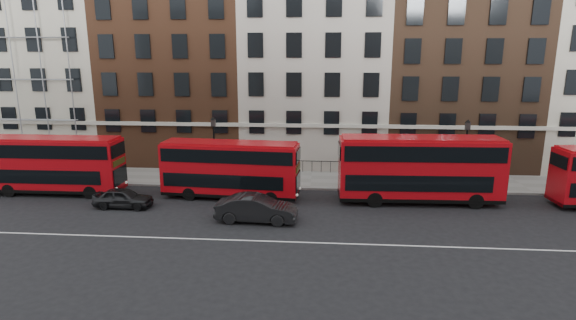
# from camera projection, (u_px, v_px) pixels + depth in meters

# --- Properties ---
(ground) EXTENTS (120.00, 120.00, 0.00)m
(ground) POSITION_uv_depth(u_px,v_px,m) (306.00, 229.00, 26.63)
(ground) COLOR black
(ground) RESTS_ON ground
(pavement) EXTENTS (80.00, 5.00, 0.15)m
(pavement) POSITION_uv_depth(u_px,v_px,m) (311.00, 180.00, 36.81)
(pavement) COLOR gray
(pavement) RESTS_ON ground
(kerb) EXTENTS (80.00, 0.30, 0.16)m
(kerb) POSITION_uv_depth(u_px,v_px,m) (310.00, 188.00, 34.38)
(kerb) COLOR gray
(kerb) RESTS_ON ground
(road_centre_line) EXTENTS (70.00, 0.12, 0.01)m
(road_centre_line) POSITION_uv_depth(u_px,v_px,m) (304.00, 242.00, 24.69)
(road_centre_line) COLOR white
(road_centre_line) RESTS_ON ground
(building_terrace) EXTENTS (64.00, 11.95, 22.00)m
(building_terrace) POSITION_uv_depth(u_px,v_px,m) (311.00, 53.00, 41.66)
(building_terrace) COLOR beige
(building_terrace) RESTS_ON ground
(bus_a) EXTENTS (10.13, 2.52, 4.25)m
(bus_a) POSITION_uv_depth(u_px,v_px,m) (52.00, 164.00, 32.95)
(bus_a) COLOR #BA0911
(bus_a) RESTS_ON ground
(bus_b) EXTENTS (9.89, 3.06, 4.10)m
(bus_b) POSITION_uv_depth(u_px,v_px,m) (230.00, 168.00, 31.95)
(bus_b) COLOR #BA0911
(bus_b) RESTS_ON ground
(bus_c) EXTENTS (11.14, 3.01, 4.64)m
(bus_c) POSITION_uv_depth(u_px,v_px,m) (419.00, 168.00, 30.85)
(bus_c) COLOR #BA0911
(bus_c) RESTS_ON ground
(car_rear) EXTENTS (3.93, 1.60, 1.34)m
(car_rear) POSITION_uv_depth(u_px,v_px,m) (123.00, 198.00, 30.24)
(car_rear) COLOR black
(car_rear) RESTS_ON ground
(car_front) EXTENTS (5.09, 1.97, 1.65)m
(car_front) POSITION_uv_depth(u_px,v_px,m) (256.00, 209.00, 27.66)
(car_front) COLOR black
(car_front) RESTS_ON ground
(lamp_post_left) EXTENTS (0.44, 0.44, 5.33)m
(lamp_post_left) POSITION_uv_depth(u_px,v_px,m) (214.00, 147.00, 34.85)
(lamp_post_left) COLOR black
(lamp_post_left) RESTS_ON pavement
(lamp_post_right) EXTENTS (0.44, 0.44, 5.33)m
(lamp_post_right) POSITION_uv_depth(u_px,v_px,m) (465.00, 151.00, 33.27)
(lamp_post_right) COLOR black
(lamp_post_right) RESTS_ON pavement
(iron_railings) EXTENTS (6.60, 0.06, 1.00)m
(iron_railings) POSITION_uv_depth(u_px,v_px,m) (312.00, 166.00, 38.81)
(iron_railings) COLOR black
(iron_railings) RESTS_ON pavement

